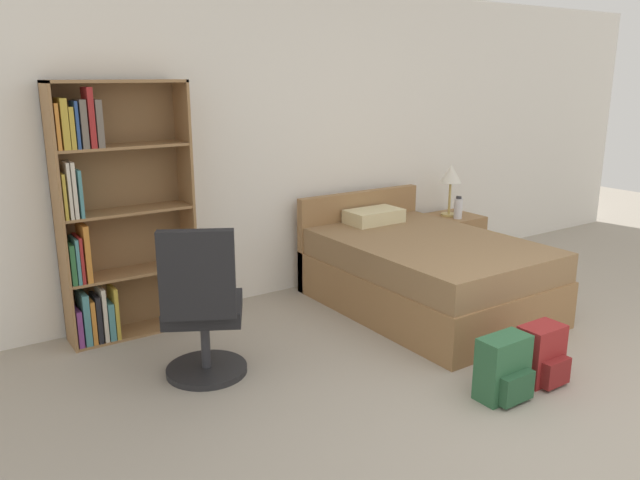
% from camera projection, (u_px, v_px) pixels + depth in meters
% --- Properties ---
extents(wall_back, '(9.00, 0.06, 2.60)m').
position_uv_depth(wall_back, '(310.00, 143.00, 5.50)').
color(wall_back, white).
rests_on(wall_back, ground_plane).
extents(bookshelf, '(0.94, 0.29, 1.85)m').
position_uv_depth(bookshelf, '(108.00, 217.00, 4.44)').
color(bookshelf, olive).
rests_on(bookshelf, ground_plane).
extents(bed, '(1.31, 1.90, 0.85)m').
position_uv_depth(bed, '(422.00, 271.00, 5.17)').
color(bed, olive).
rests_on(bed, ground_plane).
extents(office_chair, '(0.67, 0.71, 1.03)m').
position_uv_depth(office_chair, '(202.00, 312.00, 3.87)').
color(office_chair, '#232326').
rests_on(office_chair, ground_plane).
extents(nightstand, '(0.49, 0.50, 0.52)m').
position_uv_depth(nightstand, '(451.00, 241.00, 6.29)').
color(nightstand, olive).
rests_on(nightstand, ground_plane).
extents(table_lamp, '(0.21, 0.21, 0.51)m').
position_uv_depth(table_lamp, '(451.00, 176.00, 6.12)').
color(table_lamp, tan).
rests_on(table_lamp, nightstand).
extents(water_bottle, '(0.08, 0.08, 0.22)m').
position_uv_depth(water_bottle, '(458.00, 208.00, 6.07)').
color(water_bottle, silver).
rests_on(water_bottle, nightstand).
extents(backpack_red, '(0.28, 0.25, 0.37)m').
position_uv_depth(backpack_red, '(542.00, 355.00, 3.92)').
color(backpack_red, maroon).
rests_on(backpack_red, ground_plane).
extents(backpack_green, '(0.32, 0.23, 0.39)m').
position_uv_depth(backpack_green, '(504.00, 369.00, 3.72)').
color(backpack_green, '#2D603D').
rests_on(backpack_green, ground_plane).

